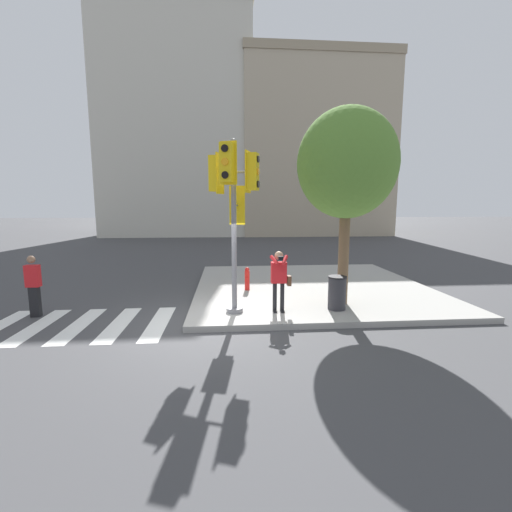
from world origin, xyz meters
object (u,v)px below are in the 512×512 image
object	(u,v)px
person_photographer	(279,276)
trash_bin	(337,293)
street_tree	(347,164)
traffic_signal_pole	(234,195)
pedestrian_distant	(34,285)
fire_hydrant	(247,279)

from	to	relation	value
person_photographer	trash_bin	world-z (taller)	person_photographer
street_tree	trash_bin	distance (m)	3.50
traffic_signal_pole	person_photographer	xyz separation A→B (m)	(1.18, -0.05, -2.08)
pedestrian_distant	street_tree	bearing A→B (deg)	0.22
person_photographer	fire_hydrant	bearing A→B (deg)	106.45
traffic_signal_pole	street_tree	size ratio (longest dim) A/B	0.82
traffic_signal_pole	fire_hydrant	world-z (taller)	traffic_signal_pole
traffic_signal_pole	trash_bin	size ratio (longest dim) A/B	4.86
person_photographer	street_tree	world-z (taller)	street_tree
pedestrian_distant	trash_bin	xyz separation A→B (m)	(8.09, -0.50, -0.26)
pedestrian_distant	fire_hydrant	bearing A→B (deg)	17.71
street_tree	fire_hydrant	distance (m)	4.76
pedestrian_distant	trash_bin	world-z (taller)	pedestrian_distant
traffic_signal_pole	fire_hydrant	distance (m)	3.60
pedestrian_distant	trash_bin	bearing A→B (deg)	-3.53
traffic_signal_pole	trash_bin	bearing A→B (deg)	0.50
fire_hydrant	trash_bin	xyz separation A→B (m)	(2.31, -2.34, 0.08)
trash_bin	traffic_signal_pole	bearing A→B (deg)	-179.50
trash_bin	fire_hydrant	bearing A→B (deg)	134.56
pedestrian_distant	fire_hydrant	xyz separation A→B (m)	(5.78, 1.85, -0.34)
pedestrian_distant	fire_hydrant	world-z (taller)	pedestrian_distant
fire_hydrant	pedestrian_distant	bearing A→B (deg)	-162.29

